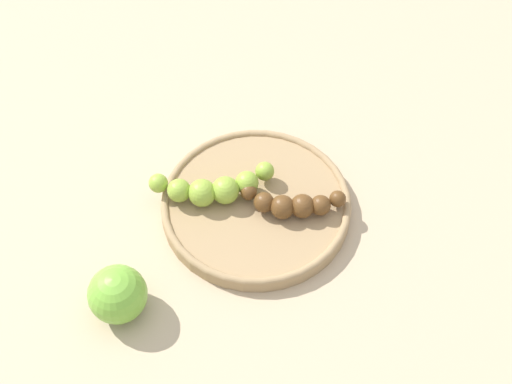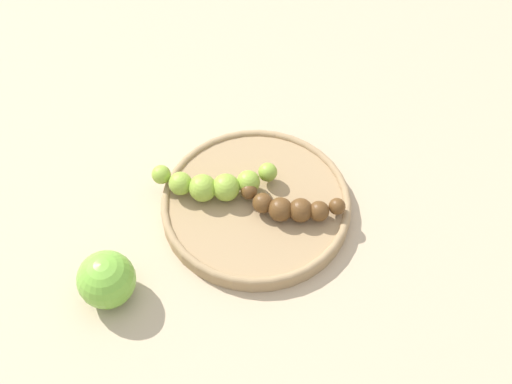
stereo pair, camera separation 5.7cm
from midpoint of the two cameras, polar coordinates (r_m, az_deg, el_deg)
ground_plane at (r=0.86m, az=1.90°, el=-1.60°), size 2.40×2.40×0.00m
fruit_bowl at (r=0.85m, az=1.92°, el=-1.13°), size 0.24×0.24×0.02m
banana_green at (r=0.84m, az=-1.65°, el=0.64°), size 0.09×0.15×0.04m
banana_overripe at (r=0.82m, az=4.97°, el=-1.44°), size 0.06×0.13×0.03m
apple_green at (r=0.78m, az=-10.66°, el=-7.50°), size 0.07×0.07×0.07m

